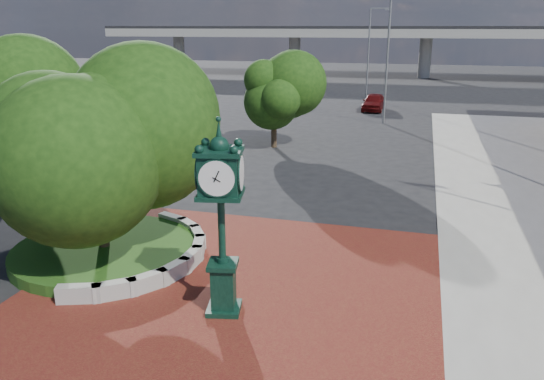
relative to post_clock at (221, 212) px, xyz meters
The scene contains 12 objects.
ground 3.76m from the post_clock, 95.29° to the left, with size 200.00×200.00×0.00m, color black.
plaza 3.22m from the post_clock, 99.13° to the left, with size 12.00×12.00×0.04m, color maroon.
planter_wall 4.60m from the post_clock, 141.14° to the left, with size 2.96×6.77×0.54m.
grass_bed 6.34m from the post_clock, 155.68° to the left, with size 6.10×6.10×0.40m, color #1F4714.
overpass 72.45m from the post_clock, 90.34° to the left, with size 90.00×12.00×7.50m.
tree_planter 5.78m from the post_clock, 155.68° to the left, with size 5.20×5.20×6.33m.
tree_northwest 15.18m from the post_clock, 150.90° to the left, with size 5.60×5.60×6.93m.
tree_street 20.79m from the post_clock, 101.71° to the left, with size 4.40×4.40×5.45m.
post_clock is the anchor object (origin of this frame).
parked_car 37.89m from the post_clock, 89.18° to the left, with size 1.85×4.61×1.57m, color #510B0C.
street_lamp_near 31.38m from the post_clock, 85.98° to the left, with size 2.12×1.10×10.06m.
street_lamp_far 47.18m from the post_clock, 91.08° to the left, with size 2.10×0.34×9.34m.
Camera 1 is at (4.99, -14.48, 7.55)m, focal length 35.00 mm.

